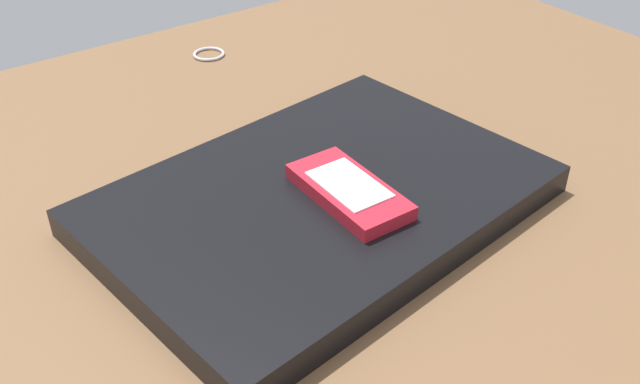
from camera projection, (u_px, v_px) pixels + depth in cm
name	position (u px, v px, depth cm)	size (l,w,h in cm)	color
desk_surface	(230.00, 244.00, 58.04)	(120.00, 80.00, 3.00)	brown
laptop_closed	(320.00, 200.00, 58.32)	(34.61, 23.89, 2.43)	black
cell_phone_on_laptop	(349.00, 191.00, 56.14)	(5.30, 10.66, 1.32)	red
key_ring	(209.00, 54.00, 84.19)	(3.67, 3.67, 0.36)	silver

